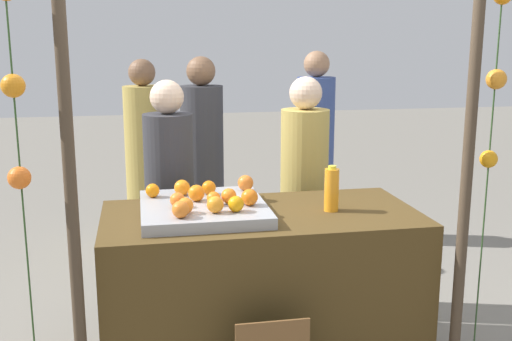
# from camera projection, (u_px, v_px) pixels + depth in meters

# --- Properties ---
(stall_counter) EXTENTS (1.69, 0.83, 0.89)m
(stall_counter) POSITION_uv_depth(u_px,v_px,m) (261.00, 290.00, 3.40)
(stall_counter) COLOR #4C3819
(stall_counter) RESTS_ON ground_plane
(orange_tray) EXTENTS (0.66, 0.70, 0.06)m
(orange_tray) POSITION_uv_depth(u_px,v_px,m) (203.00, 209.00, 3.27)
(orange_tray) COLOR #9EA0A5
(orange_tray) RESTS_ON stall_counter
(orange_0) EXTENTS (0.08, 0.08, 0.08)m
(orange_0) POSITION_uv_depth(u_px,v_px,m) (185.00, 206.00, 3.06)
(orange_0) COLOR orange
(orange_0) RESTS_ON orange_tray
(orange_1) EXTENTS (0.09, 0.09, 0.09)m
(orange_1) POSITION_uv_depth(u_px,v_px,m) (181.00, 209.00, 2.99)
(orange_1) COLOR orange
(orange_1) RESTS_ON orange_tray
(orange_2) EXTENTS (0.09, 0.09, 0.09)m
(orange_2) POSITION_uv_depth(u_px,v_px,m) (246.00, 183.00, 3.52)
(orange_2) COLOR orange
(orange_2) RESTS_ON orange_tray
(orange_3) EXTENTS (0.09, 0.09, 0.09)m
(orange_3) POSITION_uv_depth(u_px,v_px,m) (196.00, 193.00, 3.30)
(orange_3) COLOR orange
(orange_3) RESTS_ON orange_tray
(orange_4) EXTENTS (0.09, 0.09, 0.09)m
(orange_4) POSITION_uv_depth(u_px,v_px,m) (215.00, 205.00, 3.07)
(orange_4) COLOR orange
(orange_4) RESTS_ON orange_tray
(orange_5) EXTENTS (0.09, 0.09, 0.09)m
(orange_5) POSITION_uv_depth(u_px,v_px,m) (182.00, 188.00, 3.42)
(orange_5) COLOR orange
(orange_5) RESTS_ON orange_tray
(orange_6) EXTENTS (0.08, 0.08, 0.08)m
(orange_6) POSITION_uv_depth(u_px,v_px,m) (229.00, 196.00, 3.25)
(orange_6) COLOR orange
(orange_6) RESTS_ON orange_tray
(orange_7) EXTENTS (0.07, 0.07, 0.07)m
(orange_7) POSITION_uv_depth(u_px,v_px,m) (214.00, 198.00, 3.21)
(orange_7) COLOR orange
(orange_7) RESTS_ON orange_tray
(orange_8) EXTENTS (0.08, 0.08, 0.08)m
(orange_8) POSITION_uv_depth(u_px,v_px,m) (209.00, 188.00, 3.44)
(orange_8) COLOR orange
(orange_8) RESTS_ON orange_tray
(orange_9) EXTENTS (0.08, 0.08, 0.08)m
(orange_9) POSITION_uv_depth(u_px,v_px,m) (178.00, 200.00, 3.17)
(orange_9) COLOR orange
(orange_9) RESTS_ON orange_tray
(orange_10) EXTENTS (0.09, 0.09, 0.09)m
(orange_10) POSITION_uv_depth(u_px,v_px,m) (250.00, 197.00, 3.21)
(orange_10) COLOR orange
(orange_10) RESTS_ON orange_tray
(orange_11) EXTENTS (0.08, 0.08, 0.08)m
(orange_11) POSITION_uv_depth(u_px,v_px,m) (236.00, 204.00, 3.09)
(orange_11) COLOR orange
(orange_11) RESTS_ON orange_tray
(orange_12) EXTENTS (0.08, 0.08, 0.08)m
(orange_12) POSITION_uv_depth(u_px,v_px,m) (153.00, 190.00, 3.38)
(orange_12) COLOR orange
(orange_12) RESTS_ON orange_tray
(juice_bottle) EXTENTS (0.08, 0.08, 0.25)m
(juice_bottle) POSITION_uv_depth(u_px,v_px,m) (332.00, 189.00, 3.31)
(juice_bottle) COLOR orange
(juice_bottle) RESTS_ON stall_counter
(vendor_left) EXTENTS (0.31, 0.31, 1.56)m
(vendor_left) POSITION_uv_depth(u_px,v_px,m) (170.00, 211.00, 3.95)
(vendor_left) COLOR #333338
(vendor_left) RESTS_ON ground_plane
(vendor_right) EXTENTS (0.32, 0.32, 1.57)m
(vendor_right) POSITION_uv_depth(u_px,v_px,m) (304.00, 203.00, 4.10)
(vendor_right) COLOR tan
(vendor_right) RESTS_ON ground_plane
(crowd_person_0) EXTENTS (0.34, 0.34, 1.68)m
(crowd_person_0) POSITION_uv_depth(u_px,v_px,m) (203.00, 170.00, 4.91)
(crowd_person_0) COLOR #333338
(crowd_person_0) RESTS_ON ground_plane
(crowd_person_1) EXTENTS (0.33, 0.33, 1.65)m
(crowd_person_1) POSITION_uv_depth(u_px,v_px,m) (145.00, 164.00, 5.22)
(crowd_person_1) COLOR tan
(crowd_person_1) RESTS_ON ground_plane
(crowd_person_2) EXTENTS (0.34, 0.34, 1.71)m
(crowd_person_2) POSITION_uv_depth(u_px,v_px,m) (315.00, 153.00, 5.59)
(crowd_person_2) COLOR #384C8C
(crowd_person_2) RESTS_ON ground_plane
(canopy_post_left) EXTENTS (0.06, 0.06, 2.29)m
(canopy_post_left) POSITION_uv_depth(u_px,v_px,m) (71.00, 197.00, 2.64)
(canopy_post_left) COLOR #473828
(canopy_post_left) RESTS_ON ground_plane
(canopy_post_right) EXTENTS (0.06, 0.06, 2.29)m
(canopy_post_right) POSITION_uv_depth(u_px,v_px,m) (467.00, 179.00, 2.98)
(canopy_post_right) COLOR #473828
(canopy_post_right) RESTS_ON ground_plane
(garland_strand_left) EXTENTS (0.10, 0.11, 2.11)m
(garland_strand_left) POSITION_uv_depth(u_px,v_px,m) (13.00, 90.00, 2.53)
(garland_strand_left) COLOR #2D4C23
(garland_strand_left) RESTS_ON ground_plane
(garland_strand_right) EXTENTS (0.10, 0.10, 2.11)m
(garland_strand_right) POSITION_uv_depth(u_px,v_px,m) (495.00, 86.00, 2.93)
(garland_strand_right) COLOR #2D4C23
(garland_strand_right) RESTS_ON ground_plane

